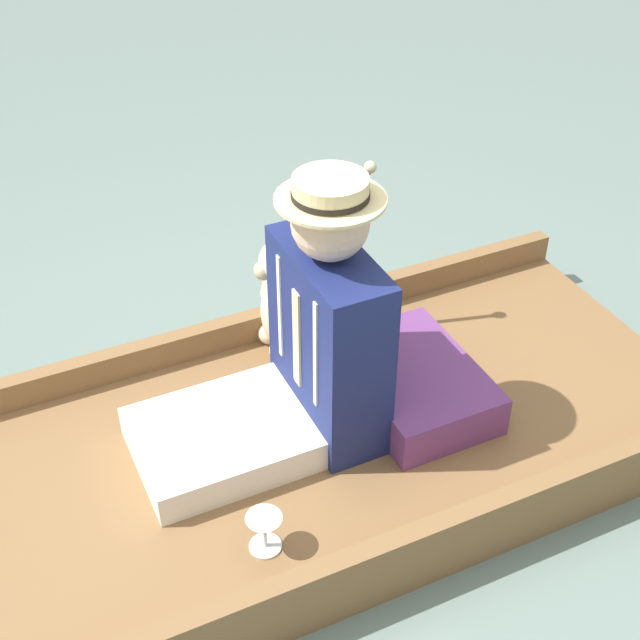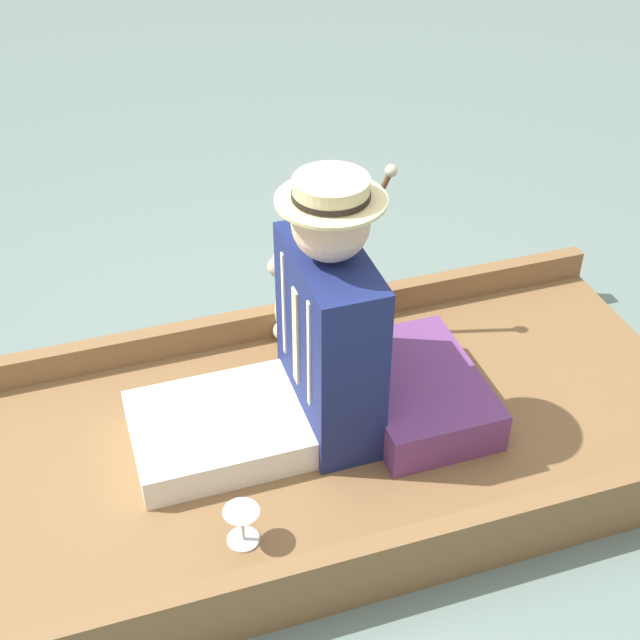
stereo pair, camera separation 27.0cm
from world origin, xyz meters
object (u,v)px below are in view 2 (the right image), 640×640
(wine_glass, at_px, (242,519))
(walking_cane, at_px, (358,238))
(teddy_bear, at_px, (297,296))
(seated_person, at_px, (302,346))

(wine_glass, height_order, walking_cane, walking_cane)
(wine_glass, bearing_deg, teddy_bear, -26.99)
(seated_person, relative_size, teddy_bear, 1.87)
(wine_glass, relative_size, walking_cane, 0.18)
(walking_cane, bearing_deg, teddy_bear, 97.53)
(teddy_bear, relative_size, wine_glass, 3.86)
(teddy_bear, xyz_separation_m, wine_glass, (-0.81, 0.41, -0.13))
(seated_person, relative_size, walking_cane, 1.34)
(wine_glass, distance_m, walking_cane, 1.10)
(seated_person, distance_m, walking_cane, 0.55)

